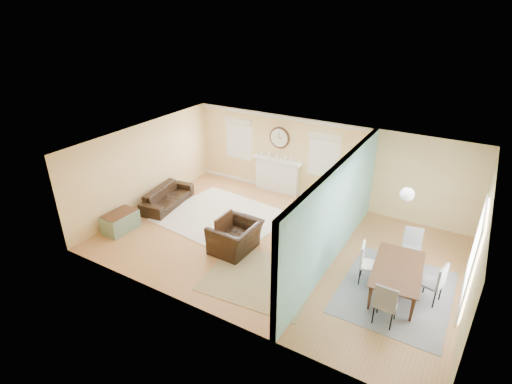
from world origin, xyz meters
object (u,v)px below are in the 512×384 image
green_chair (321,203)px  dining_table (397,280)px  sofa (167,197)px  credenza (335,222)px  eames_chair (235,237)px

green_chair → dining_table: 3.78m
sofa → credenza: bearing=-87.8°
green_chair → credenza: 1.21m
sofa → credenza: (5.11, 0.99, 0.11)m
sofa → credenza: 5.20m
green_chair → eames_chair: bearing=66.8°
credenza → green_chair: bearing=129.4°
eames_chair → green_chair: (1.13, 2.95, -0.04)m
green_chair → credenza: bearing=127.1°
credenza → sofa: bearing=-169.0°
green_chair → dining_table: bearing=135.6°
credenza → dining_table: 2.59m
eames_chair → dining_table: size_ratio=0.67×
sofa → eames_chair: (3.20, -1.02, 0.10)m
eames_chair → credenza: (1.90, 2.02, 0.01)m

